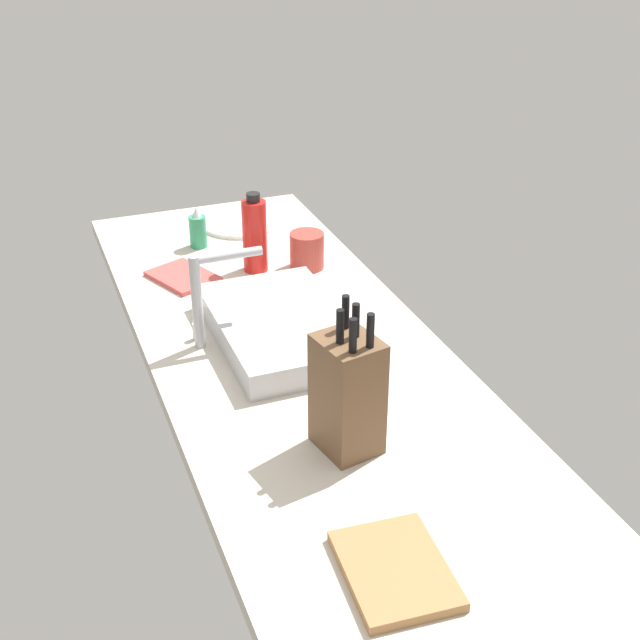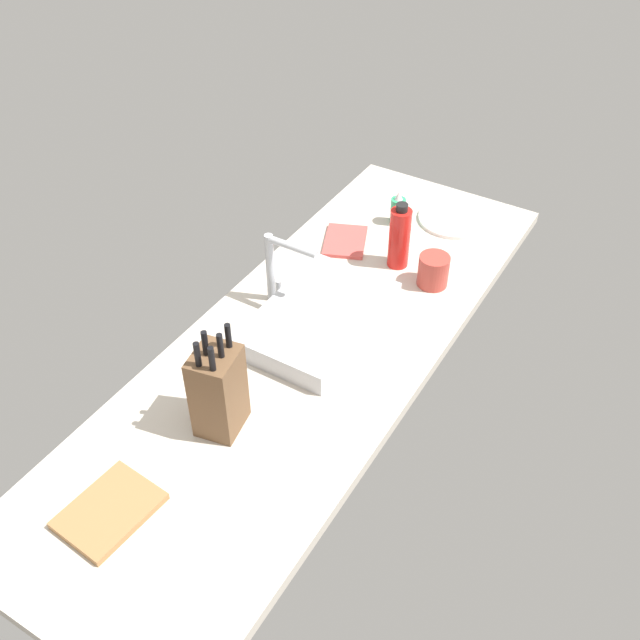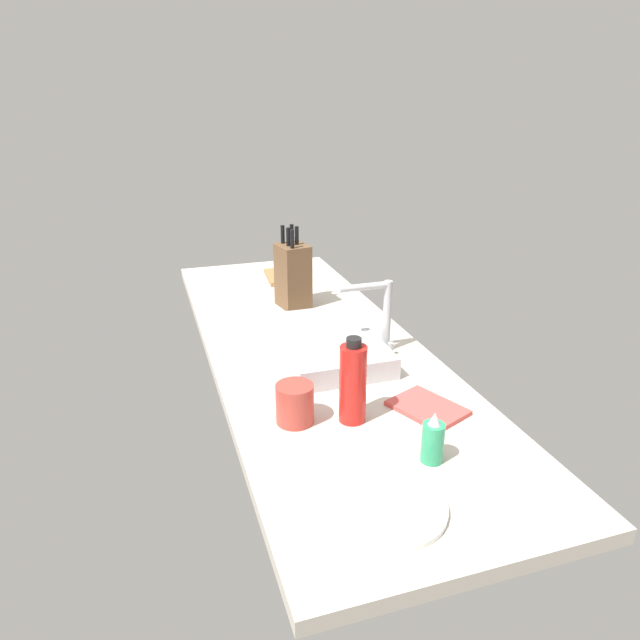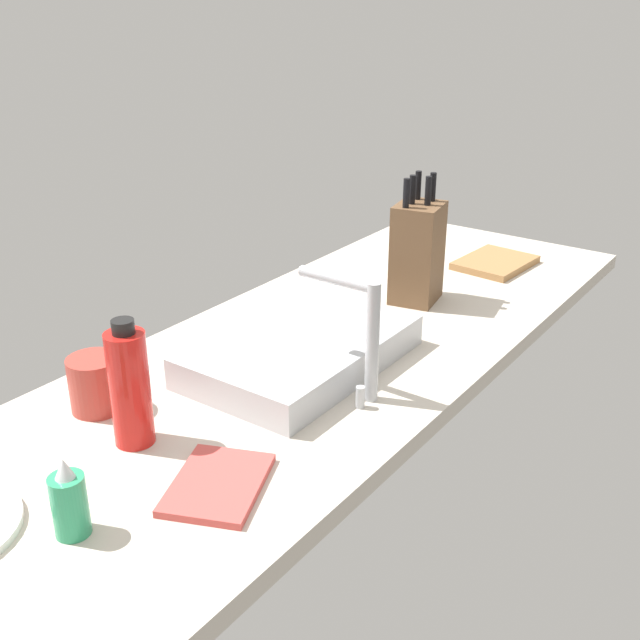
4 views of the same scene
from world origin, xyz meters
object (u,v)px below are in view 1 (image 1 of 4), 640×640
faucet (206,290)px  dinner_plate (241,223)px  dish_towel (183,277)px  sink_basin (281,327)px  knife_block (348,393)px  water_bottle (255,235)px  soap_bottle (198,230)px  coffee_mug (307,250)px  cutting_board (395,570)px

faucet → dinner_plate: faucet is taller
dish_towel → faucet: bearing=176.8°
dinner_plate → dish_towel: bearing=140.8°
sink_basin → knife_block: size_ratio=1.52×
dinner_plate → faucet: bearing=157.9°
sink_basin → water_bottle: water_bottle is taller
knife_block → dish_towel: size_ratio=1.69×
knife_block → soap_bottle: (99.23, 3.29, -6.77)cm
knife_block → water_bottle: 79.30cm
soap_bottle → dish_towel: size_ratio=0.68×
knife_block → faucet: bearing=6.2°
knife_block → soap_bottle: knife_block is taller
dinner_plate → coffee_mug: coffee_mug is taller
dish_towel → dinner_plate: bearing=-39.2°
cutting_board → soap_bottle: size_ratio=1.74×
faucet → knife_block: 47.76cm
faucet → dish_towel: size_ratio=1.27×
soap_bottle → coffee_mug: 33.32cm
coffee_mug → faucet: bearing=131.1°
faucet → cutting_board: size_ratio=1.08×
cutting_board → dinner_plate: (142.68, -17.58, -0.30)cm
dinner_plate → knife_block: bearing=173.8°
sink_basin → knife_block: 42.87cm
soap_bottle → dish_towel: bearing=154.6°
cutting_board → water_bottle: water_bottle is taller
sink_basin → dinner_plate: (68.27, -10.55, -2.45)cm
soap_bottle → dinner_plate: bearing=-54.4°
sink_basin → water_bottle: 38.05cm
faucet → knife_block: size_ratio=0.76×
dinner_plate → coffee_mug: bearing=-166.8°
water_bottle → dinner_plate: water_bottle is taller
dish_towel → coffee_mug: (-4.98, -32.34, 4.24)cm
faucet → soap_bottle: (53.64, -10.85, -8.63)cm
knife_block → cutting_board: (-32.45, 5.54, -10.82)cm
faucet → cutting_board: faucet is taller
sink_basin → dish_towel: (38.57, 13.67, -2.45)cm
water_bottle → sink_basin: bearing=171.5°
water_bottle → coffee_mug: size_ratio=2.20×
sink_basin → dinner_plate: size_ratio=1.91×
faucet → knife_block: knife_block is taller
faucet → coffee_mug: faucet is taller
sink_basin → knife_block: knife_block is taller
cutting_board → sink_basin: bearing=-5.4°
cutting_board → coffee_mug: coffee_mug is taller
dish_towel → sink_basin: bearing=-160.5°
water_bottle → dish_towel: (1.56, 19.22, -9.30)cm
knife_block → cutting_board: knife_block is taller
faucet → soap_bottle: 55.40cm
water_bottle → faucet: bearing=147.6°
knife_block → coffee_mug: bearing=-26.0°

